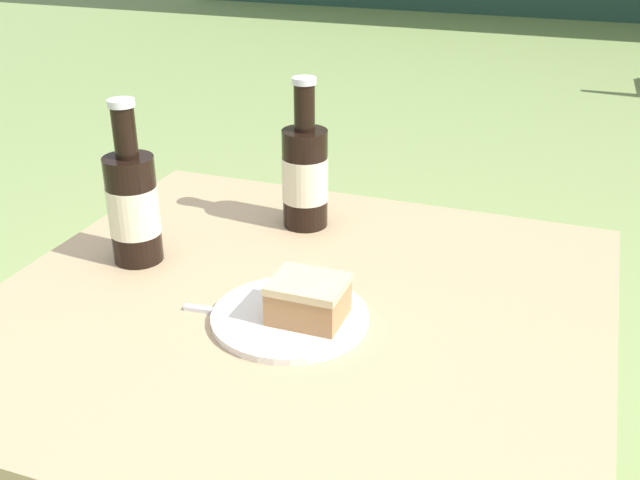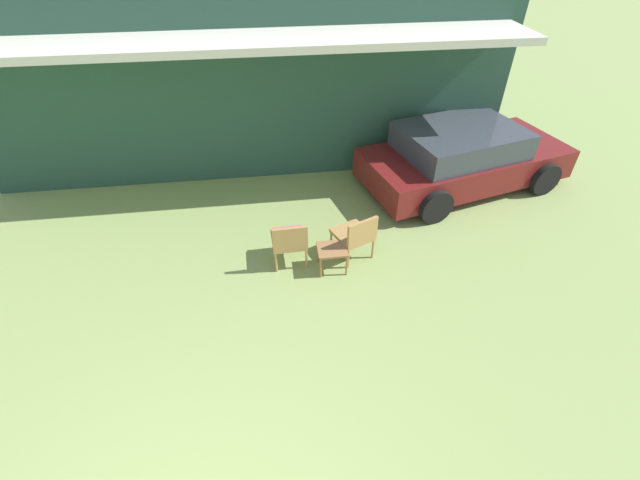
{
  "view_description": "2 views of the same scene",
  "coord_description": "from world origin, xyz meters",
  "px_view_note": "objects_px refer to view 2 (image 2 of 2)",
  "views": [
    {
      "loc": [
        0.34,
        -0.82,
        1.23
      ],
      "look_at": [
        0.0,
        0.1,
        0.76
      ],
      "focal_mm": 42.0,
      "sensor_mm": 36.0,
      "label": 1
    },
    {
      "loc": [
        1.09,
        -0.63,
        4.5
      ],
      "look_at": [
        1.68,
        3.76,
        0.9
      ],
      "focal_mm": 24.0,
      "sensor_mm": 36.0,
      "label": 2
    }
  ],
  "objects_px": {
    "parked_car": "(463,157)",
    "garden_side_table": "(332,251)",
    "wicker_chair_plain": "(356,234)",
    "wicker_chair_cushioned": "(289,239)"
  },
  "relations": [
    {
      "from": "wicker_chair_plain",
      "to": "garden_side_table",
      "type": "relative_size",
      "value": 1.83
    },
    {
      "from": "parked_car",
      "to": "garden_side_table",
      "type": "relative_size",
      "value": 9.58
    },
    {
      "from": "parked_car",
      "to": "wicker_chair_cushioned",
      "type": "xyz_separation_m",
      "value": [
        -3.48,
        -1.89,
        -0.13
      ]
    },
    {
      "from": "parked_car",
      "to": "wicker_chair_cushioned",
      "type": "distance_m",
      "value": 3.96
    },
    {
      "from": "wicker_chair_plain",
      "to": "garden_side_table",
      "type": "xyz_separation_m",
      "value": [
        -0.4,
        -0.22,
        -0.11
      ]
    },
    {
      "from": "wicker_chair_plain",
      "to": "wicker_chair_cushioned",
      "type": "bearing_deg",
      "value": -23.92
    },
    {
      "from": "garden_side_table",
      "to": "wicker_chair_plain",
      "type": "bearing_deg",
      "value": 29.43
    },
    {
      "from": "parked_car",
      "to": "garden_side_table",
      "type": "distance_m",
      "value": 3.57
    },
    {
      "from": "parked_car",
      "to": "wicker_chair_plain",
      "type": "relative_size",
      "value": 5.24
    },
    {
      "from": "parked_car",
      "to": "garden_side_table",
      "type": "xyz_separation_m",
      "value": [
        -2.86,
        -2.13,
        -0.24
      ]
    }
  ]
}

